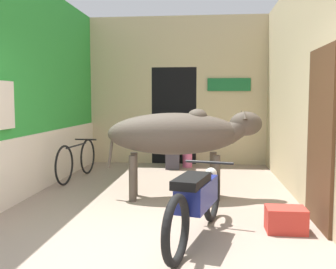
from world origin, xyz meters
TOP-DOWN VIEW (x-y plane):
  - ground_plane at (0.00, 0.00)m, footprint 30.00×30.00m
  - wall_left_shopfront at (-2.11, 2.63)m, footprint 0.25×5.28m
  - wall_back_with_doorway at (-0.03, 5.55)m, footprint 4.06×0.93m
  - wall_right_with_door at (2.12, 2.58)m, footprint 0.22×5.28m
  - cow at (0.30, 2.09)m, footprint 2.36×0.90m
  - motorcycle_near at (0.59, 0.33)m, footprint 0.70×2.00m
  - bicycle at (-1.73, 3.31)m, footprint 0.44×1.78m
  - shopkeeper_seated at (-0.04, 4.62)m, footprint 0.42×0.33m
  - plastic_stool at (0.27, 4.82)m, footprint 0.30×0.30m
  - crate at (1.59, 0.68)m, footprint 0.44×0.32m

SIDE VIEW (x-z plane):
  - ground_plane at x=0.00m, z-range 0.00..0.00m
  - crate at x=1.59m, z-range 0.00..0.28m
  - plastic_stool at x=0.27m, z-range 0.02..0.40m
  - bicycle at x=-1.73m, z-range 0.00..0.72m
  - motorcycle_near at x=0.59m, z-range 0.06..0.82m
  - shopkeeper_seated at x=-0.04m, z-range 0.02..1.16m
  - cow at x=0.30m, z-range 0.30..1.65m
  - wall_back_with_doorway at x=-0.03m, z-range -0.23..3.15m
  - wall_left_shopfront at x=-2.11m, z-range -0.06..3.32m
  - wall_right_with_door at x=2.12m, z-range -0.02..3.36m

